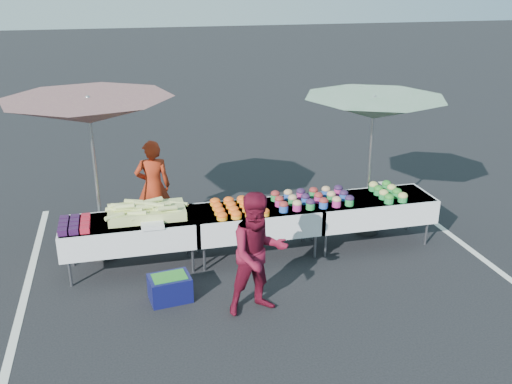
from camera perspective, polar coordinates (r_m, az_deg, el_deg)
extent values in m
plane|color=black|center=(8.54, 0.00, -6.28)|extent=(80.00, 80.00, 0.00)
cube|color=silver|center=(8.46, -21.79, -8.20)|extent=(0.10, 5.00, 0.00)
cube|color=silver|center=(9.74, 18.65, -3.88)|extent=(0.10, 5.00, 0.00)
cube|color=white|center=(8.03, -12.59, -2.90)|extent=(1.80, 0.75, 0.04)
cube|color=white|center=(8.09, -12.50, -3.94)|extent=(1.86, 0.81, 0.36)
cylinder|color=slate|center=(8.03, -18.10, -7.72)|extent=(0.04, 0.04, 0.39)
cylinder|color=slate|center=(8.56, -17.89, -5.86)|extent=(0.04, 0.04, 0.39)
cylinder|color=slate|center=(8.04, -6.34, -6.70)|extent=(0.04, 0.04, 0.39)
cylinder|color=slate|center=(8.56, -6.88, -4.92)|extent=(0.04, 0.04, 0.39)
cube|color=white|center=(8.23, 0.00, -1.76)|extent=(1.80, 0.75, 0.04)
cube|color=white|center=(8.30, 0.00, -2.78)|extent=(1.86, 0.81, 0.36)
cylinder|color=slate|center=(8.05, -5.20, -6.59)|extent=(0.04, 0.04, 0.39)
cylinder|color=slate|center=(8.58, -5.82, -4.82)|extent=(0.04, 0.04, 0.39)
cylinder|color=slate|center=(8.42, 5.94, -5.34)|extent=(0.04, 0.04, 0.39)
cylinder|color=slate|center=(8.92, 4.67, -3.73)|extent=(0.04, 0.04, 0.39)
cube|color=white|center=(8.81, 11.44, -0.64)|extent=(1.80, 0.75, 0.04)
cube|color=white|center=(8.87, 11.37, -1.60)|extent=(1.86, 0.81, 0.36)
cylinder|color=slate|center=(8.47, 6.96, -5.22)|extent=(0.04, 0.04, 0.39)
cylinder|color=slate|center=(8.97, 5.65, -3.62)|extent=(0.04, 0.04, 0.39)
cylinder|color=slate|center=(9.14, 16.65, -3.95)|extent=(0.04, 0.04, 0.39)
cylinder|color=slate|center=(9.61, 14.93, -2.54)|extent=(0.04, 0.04, 0.39)
cube|color=black|center=(7.80, -18.80, -3.80)|extent=(0.12, 0.12, 0.08)
cube|color=black|center=(7.93, -18.73, -3.38)|extent=(0.12, 0.12, 0.08)
cube|color=black|center=(8.06, -18.67, -2.98)|extent=(0.12, 0.12, 0.08)
cube|color=black|center=(8.18, -18.60, -2.60)|extent=(0.12, 0.12, 0.08)
cube|color=black|center=(7.79, -17.77, -3.71)|extent=(0.12, 0.12, 0.08)
cube|color=black|center=(7.91, -17.72, -3.30)|extent=(0.12, 0.12, 0.08)
cube|color=black|center=(8.04, -17.68, -2.90)|extent=(0.12, 0.12, 0.08)
cube|color=black|center=(8.17, -17.63, -2.52)|extent=(0.12, 0.12, 0.08)
cube|color=maroon|center=(7.78, -16.75, -3.63)|extent=(0.12, 0.12, 0.08)
cube|color=maroon|center=(7.90, -16.71, -3.22)|extent=(0.12, 0.12, 0.08)
cube|color=maroon|center=(8.03, -16.68, -2.82)|extent=(0.12, 0.12, 0.08)
cube|color=maroon|center=(8.16, -16.65, -2.44)|extent=(0.12, 0.12, 0.08)
cube|color=#A9C665|center=(8.04, -10.88, -2.02)|extent=(1.05, 0.55, 0.14)
cylinder|color=#A9C665|center=(8.19, -8.84, -1.21)|extent=(0.27, 0.09, 0.10)
cylinder|color=#A9C665|center=(8.04, -13.64, -1.45)|extent=(0.27, 0.14, 0.07)
cylinder|color=#A9C665|center=(7.89, -10.09, -1.26)|extent=(0.27, 0.14, 0.09)
cylinder|color=#A9C665|center=(8.05, -13.93, -1.87)|extent=(0.27, 0.15, 0.10)
cylinder|color=#A9C665|center=(7.95, -12.17, -1.66)|extent=(0.27, 0.15, 0.08)
cylinder|color=#A9C665|center=(8.03, -11.22, -1.13)|extent=(0.27, 0.10, 0.10)
cylinder|color=#A9C665|center=(7.92, -11.17, -1.47)|extent=(0.27, 0.07, 0.08)
cylinder|color=#A9C665|center=(7.84, -11.78, -2.11)|extent=(0.27, 0.14, 0.09)
cylinder|color=#A9C665|center=(8.18, -12.13, -0.95)|extent=(0.27, 0.12, 0.08)
cylinder|color=#A9C665|center=(8.14, -7.75, -1.17)|extent=(0.27, 0.16, 0.08)
cylinder|color=#A9C665|center=(7.97, -13.15, -1.64)|extent=(0.27, 0.11, 0.07)
cylinder|color=#A9C665|center=(7.81, -11.41, -2.49)|extent=(0.27, 0.10, 0.07)
cylinder|color=#A9C665|center=(8.14, -10.24, -0.84)|extent=(0.27, 0.12, 0.08)
cylinder|color=#A9C665|center=(7.81, -13.98, -2.39)|extent=(0.27, 0.15, 0.08)
cylinder|color=#A9C665|center=(8.03, -13.38, -1.34)|extent=(0.27, 0.10, 0.08)
cylinder|color=#A9C665|center=(7.98, -9.40, -1.48)|extent=(0.27, 0.16, 0.10)
cylinder|color=#A9C665|center=(7.92, -12.94, -1.42)|extent=(0.27, 0.12, 0.09)
cylinder|color=#A9C665|center=(7.79, -8.84, -1.62)|extent=(0.27, 0.09, 0.07)
cylinder|color=#A9C665|center=(7.85, -8.38, -1.95)|extent=(0.27, 0.10, 0.09)
cylinder|color=#A9C665|center=(7.91, -9.05, -1.92)|extent=(0.27, 0.12, 0.09)
cylinder|color=#A9C665|center=(8.25, -10.32, -1.13)|extent=(0.27, 0.10, 0.08)
cube|color=white|center=(7.74, -10.32, -3.28)|extent=(0.30, 0.25, 0.05)
cylinder|color=orange|center=(7.86, -3.41, -2.58)|extent=(0.15, 0.15, 0.05)
ellipsoid|color=#F7380E|center=(7.84, -3.42, -2.32)|extent=(0.15, 0.15, 0.08)
cylinder|color=orange|center=(8.02, -3.65, -2.09)|extent=(0.15, 0.15, 0.05)
ellipsoid|color=#F7380E|center=(8.00, -3.65, -1.82)|extent=(0.15, 0.15, 0.08)
cylinder|color=orange|center=(8.18, -3.88, -1.61)|extent=(0.15, 0.15, 0.05)
ellipsoid|color=#F7380E|center=(8.17, -3.88, -1.35)|extent=(0.15, 0.15, 0.08)
cylinder|color=orange|center=(8.35, -4.10, -1.15)|extent=(0.15, 0.15, 0.05)
ellipsoid|color=#F7380E|center=(8.33, -4.10, -0.89)|extent=(0.15, 0.15, 0.08)
cylinder|color=orange|center=(7.89, -1.98, -2.45)|extent=(0.15, 0.15, 0.05)
ellipsoid|color=#F7380E|center=(7.88, -1.99, -2.18)|extent=(0.15, 0.15, 0.08)
cylinder|color=orange|center=(8.05, -2.25, -1.96)|extent=(0.15, 0.15, 0.05)
ellipsoid|color=#F7380E|center=(8.04, -2.25, -1.69)|extent=(0.15, 0.15, 0.08)
cylinder|color=orange|center=(8.22, -2.50, -1.48)|extent=(0.15, 0.15, 0.05)
ellipsoid|color=#F7380E|center=(8.20, -2.51, -1.22)|extent=(0.15, 0.15, 0.08)
cylinder|color=orange|center=(8.38, -2.75, -1.03)|extent=(0.15, 0.15, 0.05)
ellipsoid|color=#F7380E|center=(8.37, -2.76, -0.77)|extent=(0.15, 0.15, 0.08)
cylinder|color=orange|center=(7.93, -0.57, -2.31)|extent=(0.15, 0.15, 0.05)
ellipsoid|color=#F7380E|center=(7.92, -0.57, -2.05)|extent=(0.15, 0.15, 0.08)
cylinder|color=orange|center=(8.09, -0.86, -1.82)|extent=(0.15, 0.15, 0.05)
ellipsoid|color=#F7380E|center=(8.08, -0.86, -1.56)|extent=(0.15, 0.15, 0.08)
cylinder|color=orange|center=(8.26, -1.14, -1.36)|extent=(0.15, 0.15, 0.05)
ellipsoid|color=#F7380E|center=(8.24, -1.15, -1.10)|extent=(0.15, 0.15, 0.08)
cylinder|color=orange|center=(8.42, -1.42, -0.91)|extent=(0.15, 0.15, 0.05)
ellipsoid|color=#F7380E|center=(8.40, -1.42, -0.65)|extent=(0.15, 0.15, 0.08)
cylinder|color=orange|center=(7.98, 0.83, -2.18)|extent=(0.15, 0.15, 0.05)
ellipsoid|color=#F7380E|center=(7.96, 0.83, -1.91)|extent=(0.15, 0.15, 0.08)
cylinder|color=orange|center=(8.14, 0.51, -1.69)|extent=(0.15, 0.15, 0.05)
ellipsoid|color=#F7380E|center=(8.12, 0.51, -1.43)|extent=(0.15, 0.15, 0.08)
cylinder|color=orange|center=(8.30, 0.20, -1.23)|extent=(0.15, 0.15, 0.05)
ellipsoid|color=#F7380E|center=(8.28, 0.20, -0.97)|extent=(0.15, 0.15, 0.08)
cylinder|color=orange|center=(8.46, -0.09, -0.78)|extent=(0.15, 0.15, 0.05)
ellipsoid|color=#F7380E|center=(8.45, -0.09, -0.53)|extent=(0.15, 0.15, 0.08)
cylinder|color=#2651B3|center=(8.10, 2.78, -1.65)|extent=(0.13, 0.13, 0.10)
ellipsoid|color=maroon|center=(8.07, 2.79, -1.26)|extent=(0.14, 0.14, 0.10)
cylinder|color=#BC2878|center=(8.29, 2.35, -1.08)|extent=(0.13, 0.13, 0.10)
ellipsoid|color=maroon|center=(8.27, 2.36, -0.70)|extent=(0.14, 0.14, 0.10)
cylinder|color=#238F3F|center=(8.49, 1.94, -0.54)|extent=(0.13, 0.13, 0.10)
ellipsoid|color=maroon|center=(8.46, 1.94, -0.17)|extent=(0.14, 0.14, 0.10)
cylinder|color=#BC2878|center=(8.15, 4.13, -1.52)|extent=(0.13, 0.13, 0.10)
ellipsoid|color=#AB8353|center=(8.13, 4.14, -1.13)|extent=(0.14, 0.14, 0.10)
cylinder|color=#238F3F|center=(8.34, 3.67, -0.96)|extent=(0.13, 0.13, 0.10)
ellipsoid|color=#AB8353|center=(8.32, 3.68, -0.58)|extent=(0.14, 0.14, 0.10)
cylinder|color=#2651B3|center=(8.54, 3.23, -0.43)|extent=(0.13, 0.13, 0.10)
ellipsoid|color=#AB8353|center=(8.52, 3.24, -0.05)|extent=(0.14, 0.14, 0.10)
cylinder|color=#238F3F|center=(8.21, 5.46, -1.39)|extent=(0.13, 0.13, 0.10)
ellipsoid|color=#1F1331|center=(8.19, 5.47, -1.00)|extent=(0.14, 0.14, 0.10)
cylinder|color=#2651B3|center=(8.40, 4.97, -0.84)|extent=(0.13, 0.13, 0.10)
ellipsoid|color=#1F1331|center=(8.38, 4.98, -0.46)|extent=(0.14, 0.14, 0.10)
cylinder|color=#BC2878|center=(8.60, 4.51, -0.31)|extent=(0.13, 0.13, 0.10)
ellipsoid|color=#1F1331|center=(8.58, 4.52, 0.06)|extent=(0.14, 0.14, 0.10)
cylinder|color=#2651B3|center=(8.28, 6.77, -1.26)|extent=(0.13, 0.13, 0.10)
ellipsoid|color=maroon|center=(8.25, 6.78, -0.87)|extent=(0.14, 0.14, 0.10)
cylinder|color=#BC2878|center=(8.47, 6.25, -0.71)|extent=(0.13, 0.13, 0.10)
ellipsoid|color=maroon|center=(8.45, 6.27, -0.34)|extent=(0.14, 0.14, 0.10)
cylinder|color=#238F3F|center=(8.66, 5.76, -0.19)|extent=(0.13, 0.13, 0.10)
ellipsoid|color=maroon|center=(8.64, 5.78, 0.18)|extent=(0.14, 0.14, 0.10)
cylinder|color=#BC2878|center=(8.35, 8.06, -1.13)|extent=(0.13, 0.13, 0.10)
ellipsoid|color=#AB8353|center=(8.32, 8.08, -0.75)|extent=(0.14, 0.14, 0.10)
cylinder|color=#238F3F|center=(8.53, 7.52, -0.59)|extent=(0.13, 0.13, 0.10)
ellipsoid|color=#AB8353|center=(8.51, 7.54, -0.22)|extent=(0.14, 0.14, 0.10)
cylinder|color=#2651B3|center=(8.73, 7.00, -0.08)|extent=(0.13, 0.13, 0.10)
ellipsoid|color=#AB8353|center=(8.70, 7.02, 0.29)|extent=(0.14, 0.14, 0.10)
cylinder|color=#238F3F|center=(8.42, 9.32, -1.00)|extent=(0.13, 0.13, 0.10)
ellipsoid|color=#1F1331|center=(8.40, 9.34, -0.62)|extent=(0.14, 0.14, 0.10)
cylinder|color=#2651B3|center=(8.61, 8.76, -0.47)|extent=(0.13, 0.13, 0.10)
ellipsoid|color=#1F1331|center=(8.59, 8.78, -0.10)|extent=(0.14, 0.14, 0.10)
cylinder|color=#BC2878|center=(8.80, 8.22, 0.03)|extent=(0.13, 0.13, 0.10)
ellipsoid|color=#1F1331|center=(8.77, 8.24, 0.40)|extent=(0.14, 0.14, 0.10)
cylinder|color=#238F3F|center=(8.62, 13.15, -0.84)|extent=(0.14, 0.14, 0.08)
ellipsoid|color=#1F751F|center=(8.60, 13.18, -0.50)|extent=(0.14, 0.14, 0.11)
cylinder|color=#238F3F|center=(8.77, 12.63, -0.42)|extent=(0.14, 0.14, 0.08)
ellipsoid|color=#CCB95B|center=(8.75, 12.66, -0.08)|extent=(0.14, 0.14, 0.11)
cylinder|color=#238F3F|center=(8.92, 12.13, -0.01)|extent=(0.14, 0.14, 0.08)
ellipsoid|color=#1F751F|center=(8.90, 12.16, 0.32)|extent=(0.14, 0.14, 0.11)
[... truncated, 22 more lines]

